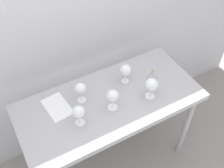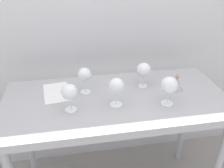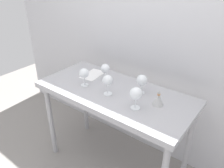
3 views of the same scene
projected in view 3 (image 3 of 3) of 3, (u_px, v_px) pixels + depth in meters
The scene contains 10 objects.
ground_plane at pixel (114, 164), 2.41m from camera, with size 6.00×6.00×0.00m, color gray.
back_wall at pixel (146, 34), 2.14m from camera, with size 3.80×0.04×2.60m, color silver.
steel_counter at pixel (114, 101), 2.03m from camera, with size 1.40×0.65×0.90m.
wine_glass_near_center at pixel (108, 81), 1.88m from camera, with size 0.09×0.09×0.18m.
wine_glass_near_left at pixel (84, 74), 2.02m from camera, with size 0.09×0.09×0.17m.
wine_glass_far_right at pixel (142, 81), 1.90m from camera, with size 0.09×0.09×0.17m.
wine_glass_near_right at pixel (136, 94), 1.69m from camera, with size 0.10×0.10×0.18m.
wine_glass_far_left at pixel (105, 69), 2.09m from camera, with size 0.08×0.08×0.17m.
tasting_sheet_upper at pixel (93, 75), 2.27m from camera, with size 0.16×0.25×0.00m, color white.
decanter_funnel at pixel (158, 100), 1.77m from camera, with size 0.09×0.09×0.13m.
Camera 3 is at (1.03, -1.39, 1.89)m, focal length 36.24 mm.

